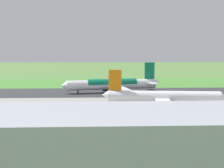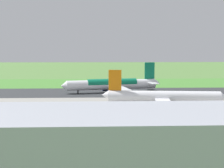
% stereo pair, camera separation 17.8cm
% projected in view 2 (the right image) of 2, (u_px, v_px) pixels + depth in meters
% --- Properties ---
extents(ground_plane, '(800.00, 800.00, 0.00)m').
position_uv_depth(ground_plane, '(114.00, 92.00, 169.40)').
color(ground_plane, '#547F3D').
extents(runway_asphalt, '(600.00, 36.77, 0.06)m').
position_uv_depth(runway_asphalt, '(114.00, 92.00, 169.39)').
color(runway_asphalt, '#2D3033').
rests_on(runway_asphalt, ground).
extents(apron_concrete, '(440.00, 110.00, 0.05)m').
position_uv_depth(apron_concrete, '(121.00, 110.00, 120.35)').
color(apron_concrete, gray).
rests_on(apron_concrete, ground).
extents(grass_verge_foreground, '(600.00, 80.00, 0.04)m').
position_uv_depth(grass_verge_foreground, '(111.00, 85.00, 206.84)').
color(grass_verge_foreground, '#478534').
rests_on(grass_verge_foreground, ground).
extents(airliner_main, '(53.81, 44.32, 15.88)m').
position_uv_depth(airliner_main, '(113.00, 84.00, 168.96)').
color(airliner_main, white).
rests_on(airliner_main, ground).
extents(airliner_parked_mid, '(50.21, 41.18, 14.66)m').
position_uv_depth(airliner_parked_mid, '(163.00, 97.00, 127.30)').
color(airliner_parked_mid, white).
rests_on(airliner_parked_mid, ground).
extents(terminal_building, '(148.70, 19.41, 34.88)m').
position_uv_depth(terminal_building, '(116.00, 151.00, 49.84)').
color(terminal_building, '#9EA3AD').
rests_on(terminal_building, ground).
extents(no_stopping_sign, '(0.60, 0.10, 2.64)m').
position_uv_depth(no_stopping_sign, '(111.00, 82.00, 205.81)').
color(no_stopping_sign, slate).
rests_on(no_stopping_sign, ground).
extents(traffic_cone_orange, '(0.40, 0.40, 0.55)m').
position_uv_depth(traffic_cone_orange, '(99.00, 84.00, 207.38)').
color(traffic_cone_orange, orange).
rests_on(traffic_cone_orange, ground).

